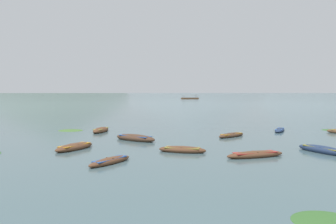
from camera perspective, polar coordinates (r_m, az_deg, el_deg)
The scene contains 17 objects.
ground_plane at distance 1506.78m, azimuth 3.62°, elevation 3.29°, with size 6000.00×6000.00×0.00m, color #476066.
mountain_1 at distance 1786.13m, azimuth -18.52°, elevation 7.31°, with size 949.91×949.91×259.51m, color #56665B.
mountain_2 at distance 1684.60m, azimuth 4.43°, elevation 7.11°, with size 805.01×805.01×223.95m, color slate.
mountain_3 at distance 1733.03m, azimuth 23.63°, elevation 7.57°, with size 674.66×674.66×274.33m, color slate.
rowboat_0 at distance 37.34m, azimuth 18.30°, elevation -2.91°, with size 2.12×3.64×0.42m.
rowboat_2 at distance 29.03m, azimuth -5.55°, elevation -4.39°, with size 4.21×3.34×0.65m.
rowboat_4 at distance 35.63m, azimuth -11.24°, elevation -3.01°, with size 1.40×3.64×0.58m.
rowboat_6 at distance 31.75m, azimuth 10.62°, elevation -3.86°, with size 3.09×3.21×0.46m.
rowboat_7 at distance 22.36m, azimuth 14.49°, elevation -6.97°, with size 4.10×2.45×0.48m.
rowboat_8 at distance 20.08m, azimuth -9.76°, elevation -8.14°, with size 2.32×3.33×0.43m.
rowboat_9 at distance 25.39m, azimuth -15.47°, elevation -5.70°, with size 2.45×3.86×0.54m.
rowboat_10 at distance 25.47m, azimuth 24.64°, elevation -5.84°, with size 2.86×3.97×0.58m.
rowboat_11 at distance 23.39m, azimuth 2.43°, elevation -6.38°, with size 3.45×1.70×0.51m.
ferry_0 at distance 193.22m, azimuth 3.70°, elevation 2.35°, with size 10.25×5.99×2.54m.
weed_patch_0 at distance 40.70m, azimuth 26.41°, elevation -2.77°, with size 2.89×1.71×0.14m, color #38662D.
weed_patch_1 at distance 37.66m, azimuth -16.08°, elevation -3.02°, with size 2.68×2.36×0.14m, color #477033.
weed_patch_6 at distance 12.43m, azimuth 25.22°, elevation -16.41°, with size 2.04×2.23×0.14m, color #38662D.
Camera 1 is at (0.13, -6.77, 4.15)m, focal length 36.17 mm.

